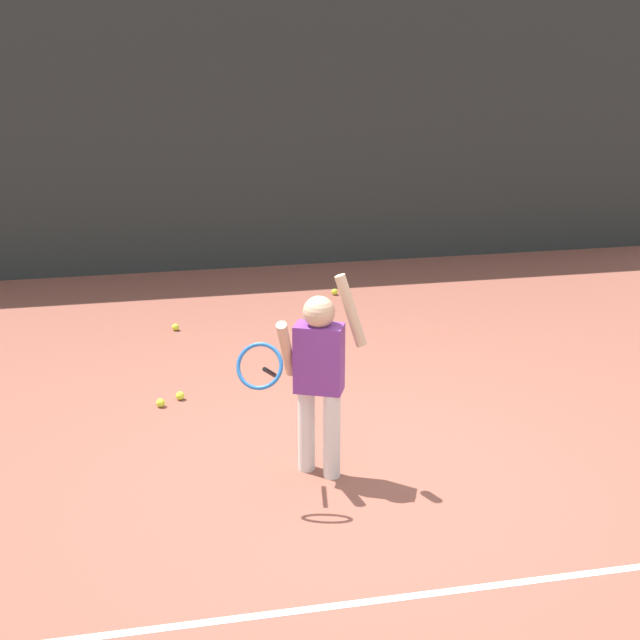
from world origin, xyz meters
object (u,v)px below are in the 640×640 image
at_px(tennis_ball_4, 161,403).
at_px(tennis_ball_6, 175,327).
at_px(tennis_ball_3, 180,396).
at_px(tennis_player, 317,370).
at_px(tennis_ball_2, 335,292).

relative_size(tennis_ball_4, tennis_ball_6, 1.00).
bearing_deg(tennis_ball_3, tennis_player, -59.42).
bearing_deg(tennis_ball_3, tennis_ball_2, 53.90).
distance_m(tennis_player, tennis_ball_6, 3.15).
xyz_separation_m(tennis_player, tennis_ball_2, (0.95, 3.77, -0.69)).
xyz_separation_m(tennis_ball_3, tennis_ball_4, (-0.15, -0.11, 0.00)).
bearing_deg(tennis_ball_6, tennis_player, -75.68).
height_order(tennis_ball_2, tennis_ball_4, same).
bearing_deg(tennis_ball_2, tennis_ball_3, -126.10).
distance_m(tennis_player, tennis_ball_4, 1.73).
xyz_separation_m(tennis_ball_4, tennis_ball_6, (0.20, 1.72, 0.00)).
xyz_separation_m(tennis_player, tennis_ball_3, (-0.81, 1.36, -0.69)).
relative_size(tennis_player, tennis_ball_3, 20.46).
distance_m(tennis_ball_4, tennis_ball_6, 1.73).
distance_m(tennis_player, tennis_ball_2, 3.95).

